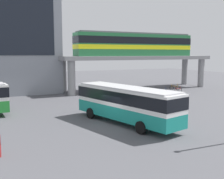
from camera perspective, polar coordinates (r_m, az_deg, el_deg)
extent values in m
plane|color=#515156|center=(33.24, -6.85, -3.18)|extent=(120.00, 120.00, 0.00)
cube|color=gray|center=(47.58, 5.11, 6.48)|extent=(26.88, 6.10, 0.60)
cylinder|color=gray|center=(40.61, -8.26, 2.30)|extent=(1.10, 1.10, 5.02)
cylinder|color=gray|center=(53.33, 17.72, 3.23)|extent=(1.10, 1.10, 5.02)
cylinder|color=gray|center=(44.91, -10.00, 2.75)|extent=(1.10, 1.10, 5.02)
cylinder|color=gray|center=(56.67, 14.59, 3.57)|extent=(1.10, 1.10, 5.02)
cube|color=#26723F|center=(47.43, 4.82, 9.01)|extent=(20.98, 2.90, 3.60)
cube|color=yellow|center=(47.42, 4.81, 8.58)|extent=(21.04, 2.96, 0.70)
cube|color=black|center=(47.46, 4.83, 9.88)|extent=(21.04, 2.96, 1.10)
cube|color=slate|center=(47.53, 4.84, 11.33)|extent=(20.14, 2.61, 0.24)
cube|color=teal|center=(24.29, 2.82, -4.55)|extent=(5.05, 11.28, 1.10)
cube|color=white|center=(24.06, 2.84, -1.52)|extent=(5.05, 11.28, 1.50)
cube|color=black|center=(24.04, 2.84, -1.34)|extent=(5.10, 11.33, 0.96)
cube|color=silver|center=(23.94, 2.85, 0.39)|extent=(4.80, 10.71, 0.12)
cylinder|color=black|center=(26.33, -4.41, -4.85)|extent=(0.51, 1.04, 1.00)
cylinder|color=black|center=(27.81, -0.18, -4.16)|extent=(0.51, 1.04, 1.00)
cylinder|color=black|center=(21.42, 5.92, -7.73)|extent=(0.51, 1.04, 1.00)
cylinder|color=black|center=(23.22, 10.28, -6.62)|extent=(0.51, 1.04, 1.00)
torus|color=black|center=(38.52, -0.22, -1.15)|extent=(0.73, 0.26, 0.74)
torus|color=black|center=(38.36, -1.77, -1.19)|extent=(0.73, 0.26, 0.74)
cylinder|color=silver|center=(38.40, -0.99, -0.76)|extent=(1.02, 0.33, 0.05)
cylinder|color=silver|center=(38.31, -1.77, -0.75)|extent=(0.04, 0.04, 0.55)
cylinder|color=silver|center=(38.47, -0.22, -0.64)|extent=(0.04, 0.04, 0.65)
torus|color=black|center=(42.62, 10.89, -0.46)|extent=(0.74, 0.06, 0.74)
torus|color=black|center=(42.01, 9.73, -0.54)|extent=(0.74, 0.06, 0.74)
cylinder|color=#1E3FA5|center=(42.28, 10.32, -0.12)|extent=(1.05, 0.05, 0.05)
cylinder|color=#1E3FA5|center=(41.97, 9.74, -0.14)|extent=(0.04, 0.04, 0.55)
cylinder|color=#1E3FA5|center=(42.58, 10.90, 0.01)|extent=(0.04, 0.04, 0.65)
torus|color=black|center=(48.08, 13.24, 0.36)|extent=(0.73, 0.26, 0.74)
torus|color=black|center=(47.68, 12.07, 0.34)|extent=(0.73, 0.26, 0.74)
cylinder|color=orange|center=(47.85, 12.67, 0.68)|extent=(1.02, 0.34, 0.05)
cylinder|color=orange|center=(47.65, 12.08, 0.70)|extent=(0.04, 0.04, 0.55)
cylinder|color=orange|center=(48.04, 13.25, 0.78)|extent=(0.04, 0.04, 0.65)
torus|color=black|center=(41.53, 7.79, -0.60)|extent=(0.73, 0.25, 0.74)
torus|color=black|center=(41.21, 6.41, -0.64)|extent=(0.73, 0.25, 0.74)
cylinder|color=#1E7F33|center=(41.33, 7.11, -0.23)|extent=(1.03, 0.32, 0.05)
cylinder|color=#1E7F33|center=(41.17, 6.41, -0.22)|extent=(0.04, 0.04, 0.55)
cylinder|color=#1E7F33|center=(41.48, 7.80, -0.12)|extent=(0.04, 0.04, 0.65)
torus|color=black|center=(45.15, 13.74, -0.10)|extent=(0.73, 0.23, 0.74)
torus|color=black|center=(44.32, 12.92, -0.21)|extent=(0.73, 0.23, 0.74)
cylinder|color=#B21E1E|center=(44.70, 13.35, 0.20)|extent=(1.03, 0.29, 0.05)
cylinder|color=#B21E1E|center=(44.28, 12.93, 0.17)|extent=(0.04, 0.04, 0.55)
cylinder|color=#B21E1E|center=(45.10, 13.76, 0.34)|extent=(0.04, 0.04, 0.65)
cylinder|color=maroon|center=(36.38, -1.02, -1.52)|extent=(0.32, 0.32, 0.86)
cube|color=gray|center=(36.27, -1.02, -0.31)|extent=(0.48, 0.44, 0.68)
sphere|color=tan|center=(36.21, -1.02, 0.41)|extent=(0.23, 0.23, 0.23)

